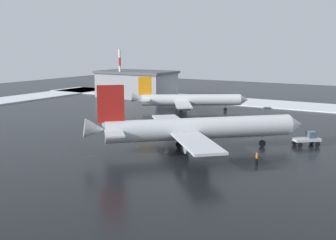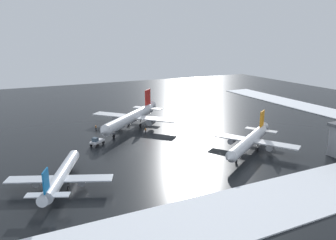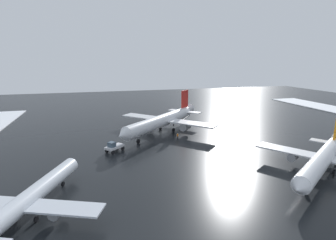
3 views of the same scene
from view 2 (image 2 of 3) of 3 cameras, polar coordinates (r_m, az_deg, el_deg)
name	(u,v)px [view 2 (image 2 of 3)]	position (r m, az deg, el deg)	size (l,w,h in m)	color
ground_plane	(180,131)	(108.56, 2.11, -1.91)	(240.00, 240.00, 0.00)	black
snow_bank_far	(298,195)	(71.35, 21.65, -12.09)	(152.00, 16.00, 0.28)	white
snow_bank_right	(322,111)	(151.01, 25.22, 1.49)	(14.00, 116.00, 0.28)	white
airplane_foreground_jet	(131,118)	(111.67, -6.42, 0.43)	(29.86, 28.79, 11.13)	silver
airplane_distant_tail	(62,175)	(72.93, -18.05, -9.05)	(21.07, 24.86, 7.76)	silver
airplane_parked_starboard	(249,141)	(91.40, 13.97, -3.60)	(27.19, 23.35, 9.14)	silver
pushback_tug	(97,141)	(96.40, -12.32, -3.62)	(4.91, 4.69, 2.50)	silver
ground_crew_near_tug	(96,127)	(111.85, -12.45, -1.24)	(0.36, 0.36, 1.71)	black
ground_crew_by_nose_gear	(146,130)	(106.37, -3.94, -1.75)	(0.36, 0.36, 1.71)	black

